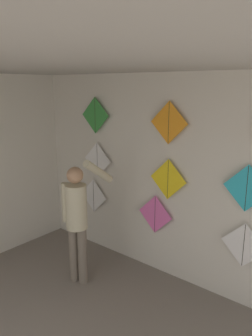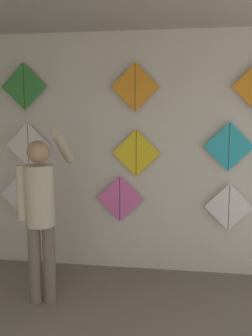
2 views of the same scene
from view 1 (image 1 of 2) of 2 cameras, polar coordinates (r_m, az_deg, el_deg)
back_panel at (r=4.51m, az=6.78°, el=-1.79°), size 5.36×0.06×2.80m
ceiling_slab at (r=2.83m, az=-16.80°, el=17.35°), size 5.36×4.85×0.04m
shopkeeper at (r=4.40m, az=-8.49°, el=-8.05°), size 0.43×0.64×1.74m
kite_0 at (r=5.39m, az=-5.65°, el=-4.82°), size 0.55×0.01×0.55m
kite_1 at (r=4.65m, az=5.08°, el=-8.04°), size 0.55×0.01×0.55m
kite_2 at (r=4.16m, az=19.82°, el=-12.53°), size 0.55×0.01×0.55m
kite_3 at (r=5.15m, az=-5.01°, el=1.39°), size 0.55×0.01×0.55m
kite_4 at (r=4.37m, az=7.33°, el=-1.99°), size 0.55×0.01×0.55m
kite_5 at (r=3.92m, az=20.29°, el=-3.35°), size 0.55×0.01×0.55m
kite_6 at (r=5.06m, az=-5.39°, el=9.12°), size 0.55×0.01×0.55m
kite_7 at (r=4.23m, az=7.47°, el=7.83°), size 0.55×0.01×0.55m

